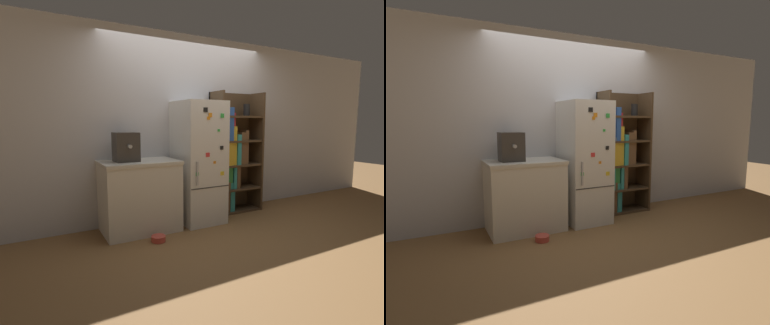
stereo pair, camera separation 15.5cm
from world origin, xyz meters
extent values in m
plane|color=olive|center=(0.00, 0.00, 0.00)|extent=(16.00, 16.00, 0.00)
cube|color=silver|center=(0.00, 0.47, 1.30)|extent=(8.00, 0.05, 2.60)
cube|color=white|center=(0.00, 0.13, 0.83)|extent=(0.58, 0.64, 1.66)
cube|color=#333333|center=(0.00, -0.19, 0.54)|extent=(0.57, 0.01, 0.01)
cube|color=#B2B2B7|center=(-0.20, -0.21, 0.74)|extent=(0.02, 0.02, 0.30)
cube|color=green|center=(0.17, -0.20, 1.46)|extent=(0.05, 0.01, 0.05)
cube|color=orange|center=(-0.01, -0.20, 1.47)|extent=(0.05, 0.01, 0.05)
cube|color=yellow|center=(0.18, -0.20, 0.71)|extent=(0.05, 0.02, 0.05)
cube|color=black|center=(0.17, -0.20, 1.05)|extent=(0.05, 0.01, 0.05)
cube|color=green|center=(0.12, -0.20, 1.27)|extent=(0.03, 0.01, 0.03)
cube|color=orange|center=(0.06, -0.20, 0.86)|extent=(0.03, 0.01, 0.03)
cube|color=green|center=(-0.20, -0.20, 0.73)|extent=(0.04, 0.02, 0.04)
cube|color=orange|center=(-0.04, -0.20, 1.43)|extent=(0.04, 0.01, 0.04)
cube|color=red|center=(-0.05, -0.20, 0.97)|extent=(0.05, 0.01, 0.05)
cube|color=black|center=(-0.08, -0.20, 1.53)|extent=(0.06, 0.02, 0.06)
cube|color=#4C3823|center=(0.38, 0.26, 0.91)|extent=(0.03, 0.38, 1.82)
cube|color=#4C3823|center=(1.12, 0.26, 0.91)|extent=(0.03, 0.38, 1.82)
cube|color=#4C3823|center=(0.75, 0.44, 0.91)|extent=(0.77, 0.03, 1.82)
cube|color=#4C3823|center=(0.75, 0.26, 0.01)|extent=(0.71, 0.35, 0.03)
cube|color=#4C3823|center=(0.75, 0.26, 0.36)|extent=(0.71, 0.35, 0.03)
cube|color=#4C3823|center=(0.75, 0.26, 0.73)|extent=(0.71, 0.35, 0.03)
cube|color=#4C3823|center=(0.75, 0.26, 1.09)|extent=(0.71, 0.35, 0.03)
cube|color=#4C3823|center=(0.75, 0.26, 1.46)|extent=(0.71, 0.35, 0.03)
cube|color=gold|center=(0.45, 0.26, 0.28)|extent=(0.08, 0.28, 0.50)
cube|color=brown|center=(0.53, 0.25, 0.26)|extent=(0.07, 0.25, 0.46)
cube|color=teal|center=(0.61, 0.26, 0.25)|extent=(0.08, 0.25, 0.44)
cube|color=#2D59B2|center=(0.43, 0.25, 0.64)|extent=(0.04, 0.31, 0.52)
cube|color=teal|center=(0.49, 0.25, 0.59)|extent=(0.06, 0.25, 0.41)
cube|color=#338C3F|center=(0.57, 0.26, 0.64)|extent=(0.08, 0.24, 0.52)
cube|color=teal|center=(0.65, 0.27, 0.64)|extent=(0.05, 0.28, 0.52)
cube|color=brown|center=(0.71, 0.27, 0.67)|extent=(0.06, 0.29, 0.57)
cube|color=brown|center=(0.44, 0.26, 0.93)|extent=(0.06, 0.27, 0.37)
cube|color=gold|center=(0.52, 0.26, 0.95)|extent=(0.08, 0.30, 0.41)
cube|color=gold|center=(0.61, 0.26, 1.03)|extent=(0.09, 0.28, 0.57)
cube|color=teal|center=(0.69, 0.26, 0.97)|extent=(0.07, 0.31, 0.45)
cube|color=brown|center=(0.77, 0.26, 0.99)|extent=(0.08, 0.28, 0.48)
cube|color=brown|center=(0.86, 0.27, 1.00)|extent=(0.06, 0.28, 0.51)
cube|color=#2D59B2|center=(0.45, 0.25, 1.30)|extent=(0.09, 0.32, 0.38)
cube|color=#2D59B2|center=(0.54, 0.26, 1.35)|extent=(0.08, 0.32, 0.48)
cube|color=red|center=(0.62, 0.26, 1.31)|extent=(0.04, 0.24, 0.41)
cylinder|color=black|center=(0.93, 0.26, 1.56)|extent=(0.10, 0.10, 0.18)
cube|color=silver|center=(-0.85, 0.15, 0.43)|extent=(0.93, 0.61, 0.86)
cube|color=beige|center=(-0.85, 0.15, 0.88)|extent=(0.95, 0.63, 0.04)
cube|color=#38332D|center=(-1.00, 0.16, 1.08)|extent=(0.29, 0.26, 0.35)
cylinder|color=#A5A39E|center=(-1.00, 0.00, 1.10)|extent=(0.04, 0.06, 0.04)
cylinder|color=#D84C3F|center=(-0.78, -0.31, 0.03)|extent=(0.16, 0.16, 0.07)
torus|color=#D84C3F|center=(-0.78, -0.31, 0.06)|extent=(0.17, 0.17, 0.01)
camera|label=1|loc=(-2.04, -3.42, 1.38)|focal=28.00mm
camera|label=2|loc=(-1.90, -3.49, 1.38)|focal=28.00mm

